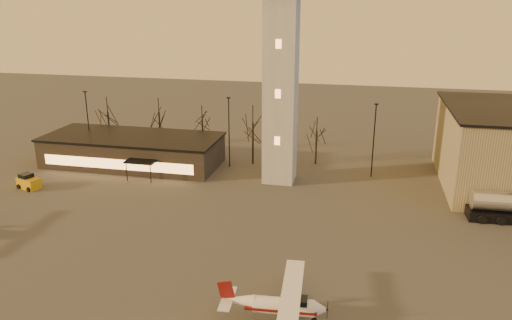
# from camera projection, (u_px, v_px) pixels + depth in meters

# --- Properties ---
(ground) EXTENTS (220.00, 220.00, 0.00)m
(ground) POSITION_uv_depth(u_px,v_px,m) (213.00, 310.00, 38.93)
(ground) COLOR #3C3937
(ground) RESTS_ON ground
(control_tower) EXTENTS (6.80, 6.80, 32.60)m
(control_tower) POSITION_uv_depth(u_px,v_px,m) (281.00, 56.00, 61.74)
(control_tower) COLOR #9B9993
(control_tower) RESTS_ON ground
(terminal) EXTENTS (25.40, 12.20, 4.30)m
(terminal) POSITION_uv_depth(u_px,v_px,m) (133.00, 150.00, 72.50)
(terminal) COLOR black
(terminal) RESTS_ON ground
(light_poles) EXTENTS (58.50, 12.25, 10.14)m
(light_poles) POSITION_uv_depth(u_px,v_px,m) (285.00, 139.00, 65.94)
(light_poles) COLOR black
(light_poles) RESTS_ON ground
(tree_row) EXTENTS (37.20, 9.20, 8.80)m
(tree_row) POSITION_uv_depth(u_px,v_px,m) (202.00, 117.00, 76.28)
(tree_row) COLOR black
(tree_row) RESTS_ON ground
(cessna_front) EXTENTS (8.74, 11.04, 3.04)m
(cessna_front) POSITION_uv_depth(u_px,v_px,m) (285.00, 309.00, 37.33)
(cessna_front) COLOR white
(cessna_front) RESTS_ON ground
(fuel_truck) EXTENTS (9.05, 3.22, 3.32)m
(fuel_truck) POSITION_uv_depth(u_px,v_px,m) (511.00, 210.00, 54.13)
(fuel_truck) COLOR black
(fuel_truck) RESTS_ON ground
(service_cart) EXTENTS (3.34, 2.64, 1.89)m
(service_cart) POSITION_uv_depth(u_px,v_px,m) (29.00, 183.00, 63.71)
(service_cart) COLOR #C58E0B
(service_cart) RESTS_ON ground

